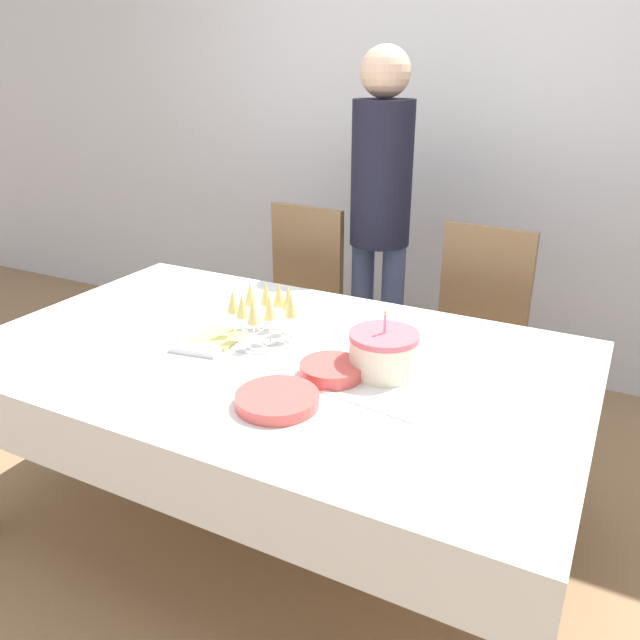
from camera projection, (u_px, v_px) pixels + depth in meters
ground_plane at (278, 526)px, 2.34m from camera, size 12.00×12.00×0.00m
wall_back at (443, 118)px, 3.27m from camera, size 8.00×0.05×2.70m
dining_table at (274, 378)px, 2.11m from camera, size 2.01×1.21×0.73m
dining_chair_far_left at (295, 298)px, 3.09m from camera, size 0.45×0.45×0.97m
dining_chair_far_right at (473, 330)px, 2.71m from camera, size 0.45×0.45×0.97m
birthday_cake at (384, 353)px, 1.91m from camera, size 0.22×0.22×0.21m
champagne_tray at (264, 311)px, 2.14m from camera, size 0.29×0.29×0.18m
plate_stack_main at (277, 400)px, 1.74m from camera, size 0.24×0.24×0.03m
plate_stack_dessert at (331, 370)px, 1.90m from camera, size 0.20×0.20×0.04m
cake_knife at (367, 406)px, 1.74m from camera, size 0.30×0.06×0.00m
fork_pile at (195, 350)px, 2.06m from camera, size 0.18×0.09×0.02m
napkin_pile at (219, 338)px, 2.16m from camera, size 0.15×0.15×0.01m
person_standing at (381, 201)px, 2.89m from camera, size 0.28×0.28×1.69m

